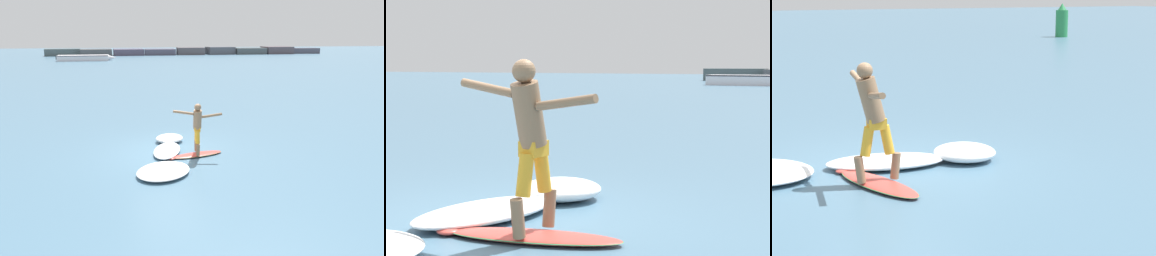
{
  "view_description": "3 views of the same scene",
  "coord_description": "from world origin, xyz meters",
  "views": [
    {
      "loc": [
        -1.5,
        -12.64,
        4.13
      ],
      "look_at": [
        1.04,
        1.02,
        0.6
      ],
      "focal_mm": 35.0,
      "sensor_mm": 36.0,
      "label": 1
    },
    {
      "loc": [
        4.31,
        -6.06,
        1.82
      ],
      "look_at": [
        0.57,
        1.12,
        1.01
      ],
      "focal_mm": 60.0,
      "sensor_mm": 36.0,
      "label": 2
    },
    {
      "loc": [
        9.6,
        -3.85,
        2.83
      ],
      "look_at": [
        0.83,
        0.98,
        0.72
      ],
      "focal_mm": 60.0,
      "sensor_mm": 36.0,
      "label": 3
    }
  ],
  "objects": [
    {
      "name": "ground_plane",
      "position": [
        0.0,
        0.0,
        0.0
      ],
      "size": [
        200.0,
        200.0,
        0.0
      ],
      "primitive_type": "plane",
      "color": "slate"
    },
    {
      "name": "rock_jetty_breakwater",
      "position": [
        11.95,
        62.0,
        0.63
      ],
      "size": [
        54.83,
        5.06,
        1.45
      ],
      "color": "#4B5757",
      "rests_on": "ground"
    },
    {
      "name": "surfboard",
      "position": [
        0.9,
        -0.55,
        0.05
      ],
      "size": [
        2.06,
        0.93,
        0.23
      ],
      "color": "#D74B41",
      "rests_on": "ground"
    },
    {
      "name": "surfer",
      "position": [
        0.92,
        -0.6,
        1.14
      ],
      "size": [
        1.65,
        0.73,
        1.78
      ],
      "color": "#8B694B",
      "rests_on": "surfboard"
    },
    {
      "name": "fishing_boat_near_jetty",
      "position": [
        -6.98,
        47.6,
        0.47
      ],
      "size": [
        9.01,
        2.22,
        0.87
      ],
      "color": "white",
      "rests_on": "ground"
    },
    {
      "name": "wave_foam_at_tail",
      "position": [
        -0.41,
        -2.04,
        0.1
      ],
      "size": [
        2.32,
        2.34,
        0.19
      ],
      "color": "white",
      "rests_on": "ground"
    },
    {
      "name": "wave_foam_at_nose",
      "position": [
        -0.05,
        -0.02,
        0.09
      ],
      "size": [
        1.39,
        2.14,
        0.19
      ],
      "color": "white",
      "rests_on": "ground"
    },
    {
      "name": "wave_foam_beside",
      "position": [
        0.2,
        1.33,
        0.14
      ],
      "size": [
        1.47,
        1.45,
        0.29
      ],
      "color": "white",
      "rests_on": "ground"
    }
  ]
}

